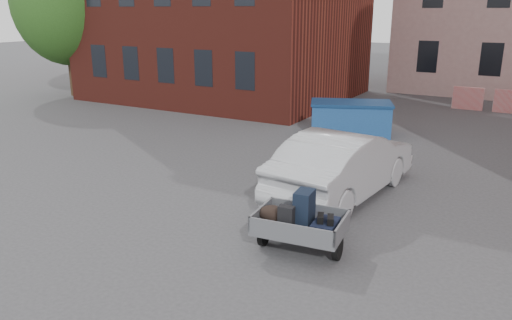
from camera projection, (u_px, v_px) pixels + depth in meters
The scene contains 6 objects.
ground at pixel (255, 210), 11.24m from camera, with size 120.00×120.00×0.00m, color #38383A.
far_building at pixel (169, 14), 37.84m from camera, with size 6.00×6.00×8.00m, color maroon.
barriers at pixel (510, 102), 21.61m from camera, with size 4.70×0.18×1.00m.
trailer at pixel (300, 222), 9.11m from camera, with size 1.70×1.88×1.20m.
dumpster at pixel (350, 118), 17.87m from camera, with size 3.17×2.42×1.19m.
silver_car at pixel (343, 164), 11.90m from camera, with size 1.70×4.88×1.61m, color #A9ABB0.
Camera 1 is at (5.16, -9.06, 4.33)m, focal length 35.00 mm.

